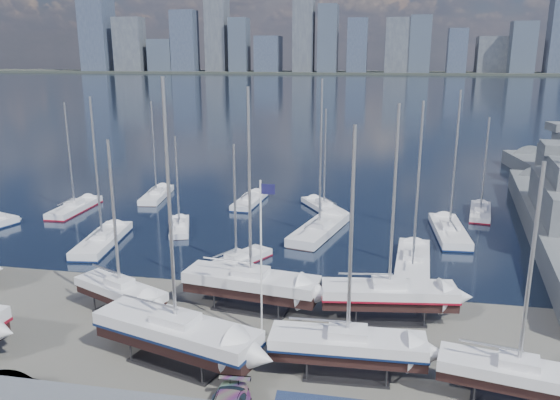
# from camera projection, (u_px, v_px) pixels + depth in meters

# --- Properties ---
(ground) EXTENTS (1400.00, 1400.00, 0.00)m
(ground) POSITION_uv_depth(u_px,v_px,m) (179.00, 340.00, 38.32)
(ground) COLOR #605E59
(ground) RESTS_ON ground
(water) EXTENTS (1400.00, 600.00, 0.40)m
(water) POSITION_uv_depth(u_px,v_px,m) (361.00, 88.00, 332.92)
(water) COLOR #172335
(water) RESTS_ON ground
(far_shore) EXTENTS (1400.00, 80.00, 2.20)m
(far_shore) POSITION_uv_depth(u_px,v_px,m) (371.00, 73.00, 579.64)
(far_shore) COLOR #2D332D
(far_shore) RESTS_ON ground
(skyline) EXTENTS (639.14, 43.80, 107.69)m
(skyline) POSITION_uv_depth(u_px,v_px,m) (365.00, 36.00, 565.33)
(skyline) COLOR #475166
(skyline) RESTS_ON far_shore
(sailboat_cradle_2) EXTENTS (8.41, 5.51, 13.59)m
(sailboat_cradle_2) POSITION_uv_depth(u_px,v_px,m) (120.00, 291.00, 41.55)
(sailboat_cradle_2) COLOR #2D2D33
(sailboat_cradle_2) RESTS_ON ground
(sailboat_cradle_3) EXTENTS (11.81, 6.36, 18.21)m
(sailboat_cradle_3) POSITION_uv_depth(u_px,v_px,m) (176.00, 333.00, 34.85)
(sailboat_cradle_3) COLOR #2D2D33
(sailboat_cradle_3) RESTS_ON ground
(sailboat_cradle_4) EXTENTS (10.91, 4.44, 17.21)m
(sailboat_cradle_4) POSITION_uv_depth(u_px,v_px,m) (251.00, 283.00, 42.55)
(sailboat_cradle_4) COLOR #2D2D33
(sailboat_cradle_4) RESTS_ON ground
(sailboat_cradle_5) EXTENTS (9.75, 3.03, 15.65)m
(sailboat_cradle_5) POSITION_uv_depth(u_px,v_px,m) (347.00, 345.00, 33.60)
(sailboat_cradle_5) COLOR #2D2D33
(sailboat_cradle_5) RESTS_ON ground
(sailboat_cradle_6) EXTENTS (10.32, 4.13, 16.20)m
(sailboat_cradle_6) POSITION_uv_depth(u_px,v_px,m) (389.00, 294.00, 40.70)
(sailboat_cradle_6) COLOR #2D2D33
(sailboat_cradle_6) RESTS_ON ground
(sailboat_cradle_7) EXTENTS (8.90, 4.03, 14.18)m
(sailboat_cradle_7) POSITION_uv_depth(u_px,v_px,m) (517.00, 375.00, 30.65)
(sailboat_cradle_7) COLOR #2D2D33
(sailboat_cradle_7) RESTS_ON ground
(sailboat_moored_1) EXTENTS (2.78, 9.69, 14.45)m
(sailboat_moored_1) POSITION_uv_depth(u_px,v_px,m) (75.00, 209.00, 69.85)
(sailboat_moored_1) COLOR black
(sailboat_moored_1) RESTS_ON water
(sailboat_moored_2) EXTENTS (3.76, 9.56, 14.05)m
(sailboat_moored_2) POSITION_uv_depth(u_px,v_px,m) (157.00, 196.00, 76.19)
(sailboat_moored_2) COLOR black
(sailboat_moored_2) RESTS_ON water
(sailboat_moored_3) EXTENTS (4.38, 11.10, 16.14)m
(sailboat_moored_3) POSITION_uv_depth(u_px,v_px,m) (103.00, 242.00, 57.40)
(sailboat_moored_3) COLOR black
(sailboat_moored_3) RESTS_ON water
(sailboat_moored_4) EXTENTS (4.44, 7.75, 11.29)m
(sailboat_moored_4) POSITION_uv_depth(u_px,v_px,m) (180.00, 227.00, 62.28)
(sailboat_moored_4) COLOR black
(sailboat_moored_4) RESTS_ON water
(sailboat_moored_5) EXTENTS (3.25, 9.37, 13.76)m
(sailboat_moored_5) POSITION_uv_depth(u_px,v_px,m) (250.00, 202.00, 73.21)
(sailboat_moored_5) COLOR black
(sailboat_moored_5) RESTS_ON water
(sailboat_moored_6) EXTENTS (5.89, 8.23, 12.16)m
(sailboat_moored_6) POSITION_uv_depth(u_px,v_px,m) (236.00, 262.00, 51.93)
(sailboat_moored_6) COLOR black
(sailboat_moored_6) RESTS_ON water
(sailboat_moored_7) EXTENTS (6.07, 12.25, 17.81)m
(sailboat_moored_7) POSITION_uv_depth(u_px,v_px,m) (319.00, 231.00, 60.86)
(sailboat_moored_7) COLOR black
(sailboat_moored_7) RESTS_ON water
(sailboat_moored_8) EXTENTS (6.95, 9.08, 13.60)m
(sailboat_moored_8) POSITION_uv_depth(u_px,v_px,m) (324.00, 208.00, 70.09)
(sailboat_moored_8) COLOR black
(sailboat_moored_8) RESTS_ON water
(sailboat_moored_9) EXTENTS (3.79, 10.94, 16.23)m
(sailboat_moored_9) POSITION_uv_depth(u_px,v_px,m) (413.00, 263.00, 51.50)
(sailboat_moored_9) COLOR black
(sailboat_moored_9) RESTS_ON water
(sailboat_moored_10) EXTENTS (3.69, 11.28, 16.65)m
(sailboat_moored_10) POSITION_uv_depth(u_px,v_px,m) (449.00, 233.00, 60.26)
(sailboat_moored_10) COLOR black
(sailboat_moored_10) RESTS_ON water
(sailboat_moored_11) EXTENTS (3.80, 8.81, 12.74)m
(sailboat_moored_11) POSITION_uv_depth(u_px,v_px,m) (480.00, 213.00, 68.08)
(sailboat_moored_11) COLOR black
(sailboat_moored_11) RESTS_ON water
(car_b) EXTENTS (4.44, 1.61, 1.45)m
(car_b) POSITION_uv_depth(u_px,v_px,m) (11.00, 389.00, 31.47)
(car_b) COLOR gray
(car_b) RESTS_ON ground
(flagpole) EXTENTS (1.02, 0.12, 11.51)m
(flagpole) POSITION_uv_depth(u_px,v_px,m) (262.00, 252.00, 36.61)
(flagpole) COLOR white
(flagpole) RESTS_ON ground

